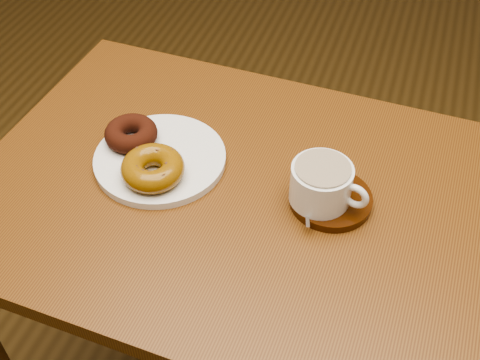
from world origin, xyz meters
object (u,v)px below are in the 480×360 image
(donut_plate, at_px, (160,159))
(coffee_cup, at_px, (322,184))
(cafe_table, at_px, (230,235))
(saucer, at_px, (331,199))

(donut_plate, xyz_separation_m, coffee_cup, (0.29, -0.01, 0.04))
(cafe_table, height_order, coffee_cup, coffee_cup)
(cafe_table, bearing_deg, coffee_cup, 4.68)
(saucer, relative_size, coffee_cup, 1.04)
(coffee_cup, bearing_deg, cafe_table, -164.68)
(cafe_table, relative_size, coffee_cup, 6.90)
(saucer, height_order, coffee_cup, coffee_cup)
(saucer, bearing_deg, donut_plate, 179.78)
(saucer, distance_m, coffee_cup, 0.05)
(cafe_table, xyz_separation_m, saucer, (0.17, 0.02, 0.14))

